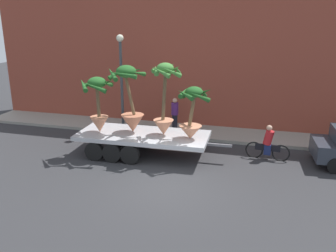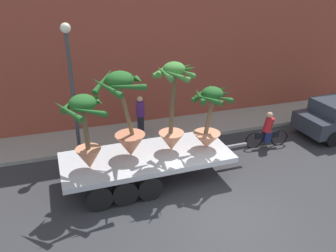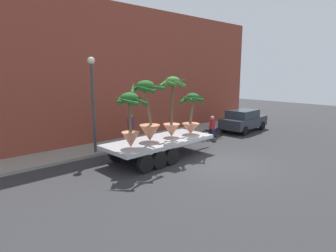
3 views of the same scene
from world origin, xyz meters
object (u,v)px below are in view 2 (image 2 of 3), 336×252
(street_lamp, at_px, (71,73))
(pedestrian_near_gate, at_px, (140,115))
(potted_palm_front, at_px, (86,130))
(cyclist, at_px, (268,132))
(flatbed_trailer, at_px, (140,162))
(potted_palm_extra, at_px, (126,118))
(potted_palm_middle, at_px, (209,119))
(potted_palm_rear, at_px, (173,108))

(street_lamp, bearing_deg, pedestrian_near_gate, 11.86)
(potted_palm_front, bearing_deg, street_lamp, 92.77)
(cyclist, bearing_deg, flatbed_trailer, -170.31)
(flatbed_trailer, bearing_deg, potted_palm_front, -170.91)
(potted_palm_front, height_order, cyclist, potted_palm_front)
(potted_palm_extra, bearing_deg, pedestrian_near_gate, 69.33)
(flatbed_trailer, xyz_separation_m, potted_palm_front, (-1.65, -0.26, 1.54))
(potted_palm_middle, height_order, street_lamp, street_lamp)
(potted_palm_rear, height_order, street_lamp, street_lamp)
(potted_palm_middle, height_order, potted_palm_front, potted_palm_front)
(potted_palm_extra, distance_m, cyclist, 6.14)
(potted_palm_rear, bearing_deg, flatbed_trailer, -174.50)
(potted_palm_middle, xyz_separation_m, pedestrian_near_gate, (-1.59, 3.39, -1.00))
(potted_palm_rear, xyz_separation_m, potted_palm_middle, (1.21, -0.21, -0.47))
(flatbed_trailer, height_order, potted_palm_front, potted_palm_front)
(flatbed_trailer, relative_size, pedestrian_near_gate, 3.90)
(potted_palm_middle, xyz_separation_m, potted_palm_extra, (-2.78, 0.23, 0.32))
(flatbed_trailer, height_order, pedestrian_near_gate, pedestrian_near_gate)
(flatbed_trailer, bearing_deg, potted_palm_rear, 5.50)
(potted_palm_rear, bearing_deg, potted_palm_extra, 179.28)
(flatbed_trailer, relative_size, potted_palm_rear, 2.18)
(potted_palm_middle, bearing_deg, flatbed_trailer, 177.87)
(potted_palm_middle, relative_size, potted_palm_extra, 0.75)
(potted_palm_extra, bearing_deg, flatbed_trailer, -20.88)
(pedestrian_near_gate, bearing_deg, cyclist, -26.92)
(flatbed_trailer, xyz_separation_m, potted_palm_rear, (1.21, 0.12, 1.76))
(potted_palm_extra, height_order, pedestrian_near_gate, potted_palm_extra)
(pedestrian_near_gate, bearing_deg, street_lamp, -168.14)
(cyclist, distance_m, street_lamp, 7.92)
(potted_palm_front, bearing_deg, flatbed_trailer, 9.09)
(flatbed_trailer, distance_m, street_lamp, 4.11)
(cyclist, bearing_deg, potted_palm_rear, -169.14)
(potted_palm_rear, bearing_deg, street_lamp, 138.74)
(potted_palm_middle, relative_size, cyclist, 1.19)
(potted_palm_extra, xyz_separation_m, pedestrian_near_gate, (1.19, 3.16, -1.33))
(potted_palm_middle, bearing_deg, street_lamp, 146.04)
(potted_palm_middle, bearing_deg, potted_palm_rear, 170.36)
(pedestrian_near_gate, bearing_deg, potted_palm_rear, -83.35)
(potted_palm_middle, relative_size, pedestrian_near_gate, 1.28)
(potted_palm_front, distance_m, pedestrian_near_gate, 4.52)
(flatbed_trailer, height_order, street_lamp, street_lamp)
(cyclist, distance_m, pedestrian_near_gate, 5.23)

